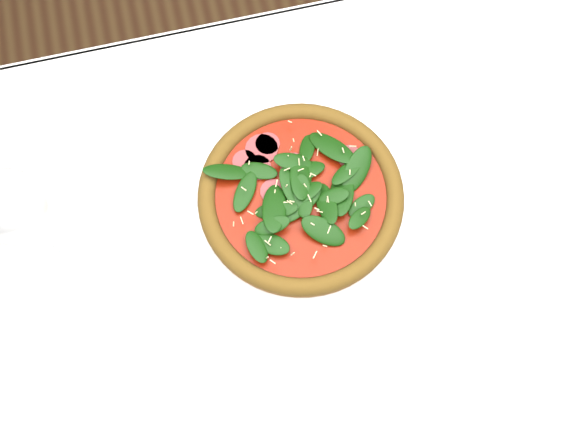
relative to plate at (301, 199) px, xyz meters
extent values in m
plane|color=brown|center=(0.03, -0.07, -0.76)|extent=(6.00, 6.00, 0.00)
cube|color=white|center=(0.03, -0.07, -0.03)|extent=(1.20, 0.80, 0.04)
cylinder|color=#503020|center=(-0.51, 0.27, -0.40)|extent=(0.06, 0.06, 0.71)
cylinder|color=#503020|center=(0.57, 0.27, -0.40)|extent=(0.06, 0.06, 0.71)
cube|color=white|center=(0.03, 0.33, -0.12)|extent=(1.20, 0.01, 0.22)
cylinder|color=silver|center=(0.00, 0.00, 0.00)|extent=(0.34, 0.34, 0.01)
torus|color=silver|center=(0.00, 0.00, 0.00)|extent=(0.34, 0.34, 0.01)
cylinder|color=olive|center=(0.00, 0.00, 0.01)|extent=(0.38, 0.38, 0.01)
torus|color=olive|center=(0.00, 0.00, 0.02)|extent=(0.38, 0.38, 0.03)
cylinder|color=maroon|center=(0.00, 0.00, 0.02)|extent=(0.32, 0.32, 0.00)
cylinder|color=#9B3E41|center=(0.00, 0.00, 0.02)|extent=(0.28, 0.28, 0.00)
ellipsoid|color=#113A0A|center=(0.00, 0.00, 0.03)|extent=(0.31, 0.31, 0.02)
cylinder|color=beige|center=(0.00, 0.00, 0.04)|extent=(0.28, 0.28, 0.00)
cylinder|color=silver|center=(-0.34, 0.01, -0.01)|extent=(0.08, 0.08, 0.00)
cylinder|color=silver|center=(-0.34, 0.01, 0.05)|extent=(0.01, 0.01, 0.11)
ellipsoid|color=silver|center=(-0.34, 0.01, 0.15)|extent=(0.09, 0.09, 0.12)
camera|label=1|loc=(-0.10, -0.33, 0.85)|focal=40.00mm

